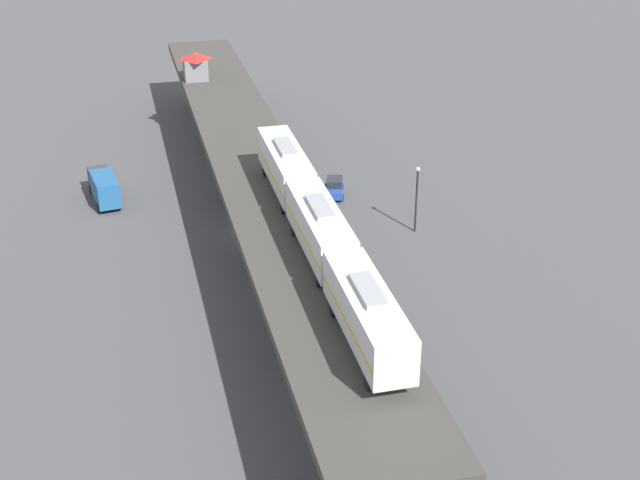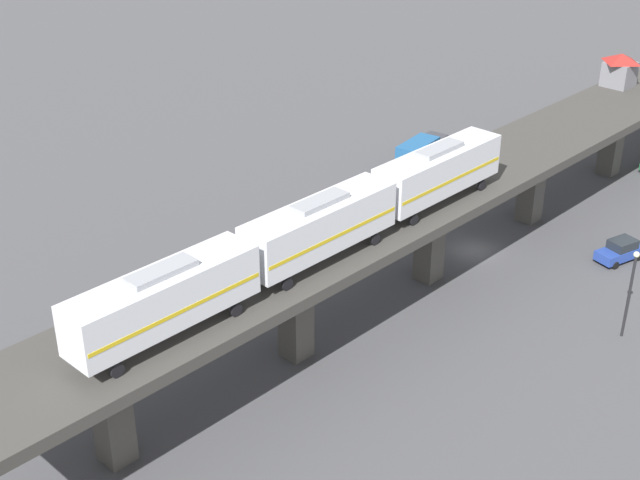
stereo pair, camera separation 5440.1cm
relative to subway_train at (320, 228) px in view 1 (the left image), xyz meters
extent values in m
plane|color=#424244|center=(-3.85, -20.24, -10.29)|extent=(400.00, 400.00, 0.00)
cube|color=#393733|center=(-3.85, -20.24, -2.94)|extent=(31.43, 91.13, 0.80)
cube|color=#47443F|center=(-13.60, -57.49, -6.81)|extent=(2.20, 2.20, 6.95)
cube|color=#47443F|center=(-9.81, -42.98, -6.81)|extent=(2.20, 2.20, 6.95)
cube|color=#47443F|center=(-6.01, -28.47, -6.81)|extent=(2.20, 2.20, 6.95)
cube|color=#47443F|center=(-2.21, -13.96, -6.81)|extent=(2.20, 2.20, 6.95)
cube|color=#47443F|center=(1.59, 0.55, -6.81)|extent=(2.20, 2.20, 6.95)
cube|color=#47443F|center=(5.39, 15.07, -6.81)|extent=(2.20, 2.20, 6.95)
cube|color=silver|center=(-3.19, -12.19, 0.00)|extent=(5.75, 12.32, 3.10)
cube|color=gold|center=(-3.19, -12.19, -0.30)|extent=(5.73, 12.10, 0.24)
cube|color=gray|center=(-3.19, -12.19, 1.73)|extent=(2.42, 4.42, 0.36)
cylinder|color=black|center=(-5.41, -15.95, -2.12)|extent=(0.43, 0.87, 0.84)
cylinder|color=black|center=(-3.10, -16.55, -2.12)|extent=(0.43, 0.87, 0.84)
cylinder|color=black|center=(-3.28, -7.82, -2.12)|extent=(0.43, 0.87, 0.84)
cylinder|color=black|center=(-0.98, -8.43, -2.12)|extent=(0.43, 0.87, 0.84)
cube|color=silver|center=(0.00, 0.00, 0.00)|extent=(5.75, 12.32, 3.10)
cube|color=gold|center=(0.00, 0.00, -0.30)|extent=(5.73, 12.10, 0.24)
cube|color=gray|center=(0.00, 0.00, 1.73)|extent=(2.42, 4.42, 0.36)
cylinder|color=black|center=(-2.22, -3.76, -2.12)|extent=(0.43, 0.87, 0.84)
cylinder|color=black|center=(0.09, -4.36, -2.12)|extent=(0.43, 0.87, 0.84)
cylinder|color=black|center=(-0.09, 4.36, -2.12)|extent=(0.43, 0.87, 0.84)
cylinder|color=black|center=(2.22, 3.76, -2.12)|extent=(0.43, 0.87, 0.84)
cube|color=silver|center=(3.19, 12.19, 0.00)|extent=(5.75, 12.32, 3.10)
cube|color=gold|center=(3.19, 12.19, -0.30)|extent=(5.73, 12.10, 0.24)
cube|color=gray|center=(3.19, 12.19, 1.73)|extent=(2.42, 4.42, 0.36)
cylinder|color=black|center=(0.98, 8.43, -2.12)|extent=(0.43, 0.87, 0.84)
cylinder|color=black|center=(3.28, 7.82, -2.12)|extent=(0.43, 0.87, 0.84)
cylinder|color=black|center=(3.10, 16.55, -2.12)|extent=(0.43, 0.87, 0.84)
cylinder|color=black|center=(5.41, 15.95, -2.12)|extent=(0.43, 0.87, 0.84)
cube|color=slate|center=(-8.60, -47.87, -1.29)|extent=(3.42, 3.42, 2.50)
pyramid|color=maroon|center=(-8.60, -47.87, 0.41)|extent=(3.93, 3.93, 0.90)
cube|color=#233D93|center=(-15.12, -24.59, -9.56)|extent=(3.73, 4.72, 0.80)
cube|color=#1E2328|center=(-15.19, -24.72, -8.78)|extent=(2.51, 2.72, 0.76)
cylinder|color=black|center=(-16.56, -25.41, -9.96)|extent=(0.53, 0.69, 0.66)
cylinder|color=black|center=(-15.07, -26.25, -9.96)|extent=(0.53, 0.69, 0.66)
cylinder|color=black|center=(-15.16, -22.92, -9.96)|extent=(0.53, 0.69, 0.66)
cylinder|color=black|center=(-13.67, -23.76, -9.96)|extent=(0.53, 0.69, 0.66)
cube|color=#1E6638|center=(-14.37, -46.19, -9.56)|extent=(3.53, 4.75, 0.80)
cube|color=#1E2328|center=(-14.44, -46.33, -8.78)|extent=(2.43, 2.69, 0.76)
cylinder|color=black|center=(-15.76, -47.11, -9.96)|extent=(0.50, 0.70, 0.66)
cylinder|color=black|center=(-14.22, -47.85, -9.96)|extent=(0.50, 0.70, 0.66)
cylinder|color=black|center=(-14.52, -44.53, -9.96)|extent=(0.50, 0.70, 0.66)
cylinder|color=black|center=(-12.98, -45.27, -9.96)|extent=(0.50, 0.70, 0.66)
cube|color=#333338|center=(7.14, -37.53, -8.64)|extent=(2.39, 2.21, 2.30)
cube|color=#1E5184|center=(7.51, -33.95, -8.44)|extent=(2.82, 5.41, 2.70)
cylinder|color=black|center=(6.16, -37.43, -9.79)|extent=(0.45, 1.03, 1.00)
cylinder|color=black|center=(8.13, -37.63, -9.79)|extent=(0.45, 1.03, 1.00)
cylinder|color=black|center=(6.64, -32.29, -9.79)|extent=(0.45, 1.03, 1.00)
cylinder|color=black|center=(8.70, -32.51, -9.79)|extent=(0.45, 1.03, 1.00)
cylinder|color=black|center=(-17.89, -13.05, -7.04)|extent=(0.20, 0.20, 6.50)
sphere|color=beige|center=(-17.89, -13.05, -3.57)|extent=(0.44, 0.44, 0.44)
camera|label=1|loc=(28.55, 52.75, 29.72)|focal=50.00mm
camera|label=2|loc=(-25.16, 45.08, 25.77)|focal=50.00mm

